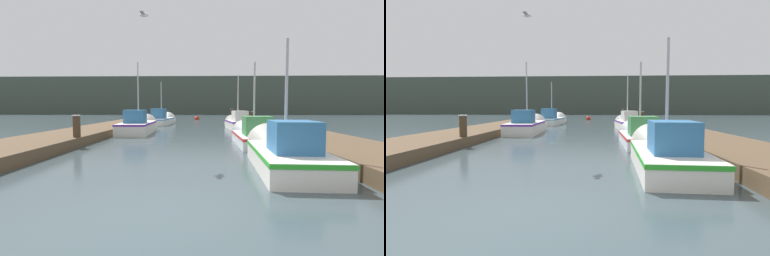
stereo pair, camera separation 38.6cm
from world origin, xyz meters
The scene contains 14 objects.
ground_plane centered at (0.00, 0.00, 0.00)m, with size 200.00×200.00×0.00m.
dock_left centered at (-5.73, 16.00, 0.20)m, with size 2.98×40.00×0.40m.
dock_right centered at (5.73, 16.00, 0.20)m, with size 2.98×40.00×0.40m.
distant_shore_ridge centered at (0.00, 66.36, 3.99)m, with size 120.00×16.00×7.98m.
fishing_boat_0 centered at (3.03, 4.24, 0.39)m, with size 1.88×5.30×3.99m.
fishing_boat_1 centered at (3.02, 9.28, 0.36)m, with size 1.60×5.10×4.09m.
fishing_boat_2 centered at (-3.25, 14.45, 0.46)m, with size 1.84×5.81×4.86m.
fishing_boat_3 centered at (3.36, 17.97, 0.46)m, with size 1.71×4.64×4.31m.
fishing_boat_4 centered at (-3.01, 23.33, 0.44)m, with size 2.13×6.15×4.41m.
mooring_piling_0 centered at (4.11, 30.44, 0.70)m, with size 0.31×0.31×1.40m.
mooring_piling_1 centered at (4.41, 17.60, 0.66)m, with size 0.26×0.26×1.31m.
mooring_piling_2 centered at (-4.45, 7.82, 0.67)m, with size 0.35×0.35×1.32m.
channel_buoy centered at (0.06, 33.02, 0.17)m, with size 0.59×0.59×1.09m.
seagull_lead centered at (-1.20, 5.80, 4.71)m, with size 0.30×0.56×0.12m.
Camera 1 is at (0.75, -4.34, 1.67)m, focal length 28.00 mm.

